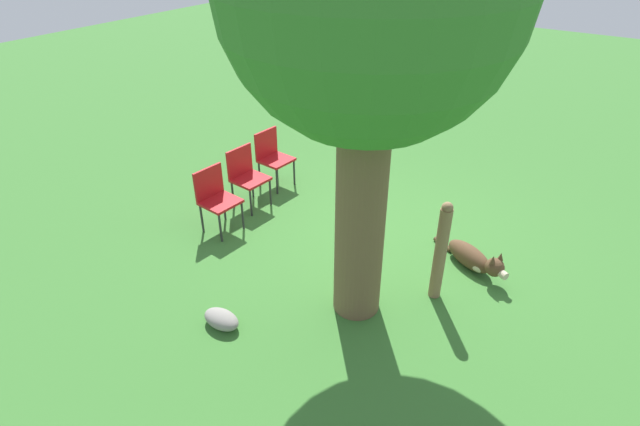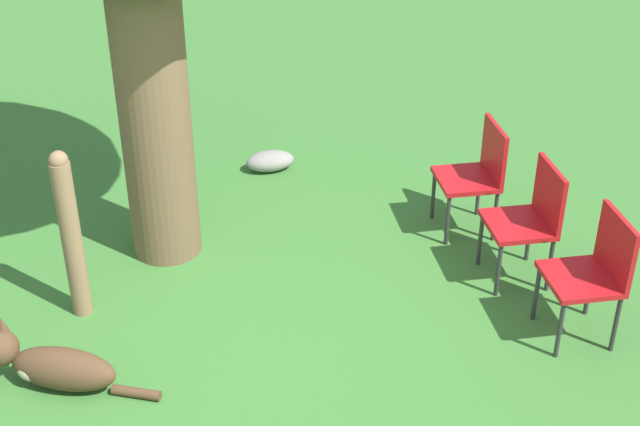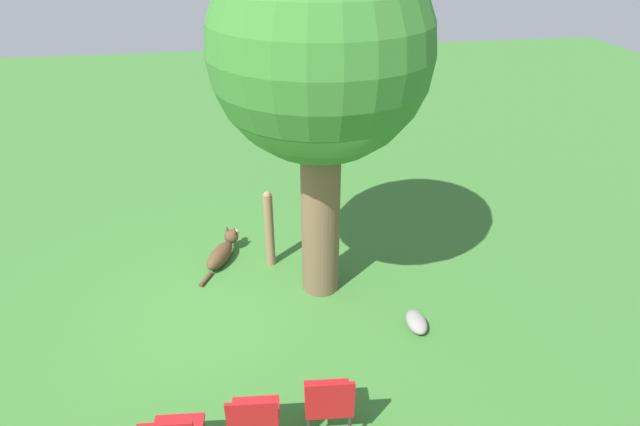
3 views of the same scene
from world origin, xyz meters
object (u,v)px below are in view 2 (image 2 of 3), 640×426
fence_post (71,235)px  red_chair_0 (594,269)px  red_chair_1 (530,215)px  dog (49,365)px  red_chair_2 (477,170)px

fence_post → red_chair_0: (3.06, -1.05, -0.10)m
fence_post → red_chair_1: fence_post is taller
fence_post → red_chair_0: bearing=-18.9°
fence_post → red_chair_0: 3.24m
dog → fence_post: fence_post is taller
fence_post → red_chair_1: size_ratio=1.39×
dog → red_chair_0: 3.30m
dog → red_chair_2: bearing=-135.1°
red_chair_0 → red_chair_2: size_ratio=1.00×
dog → fence_post: size_ratio=0.89×
fence_post → red_chair_2: size_ratio=1.39×
fence_post → red_chair_2: 2.91m
red_chair_0 → red_chair_1: bearing=-77.4°
fence_post → red_chair_1: 3.00m
dog → fence_post: bearing=-79.4°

